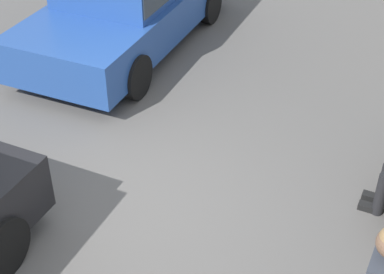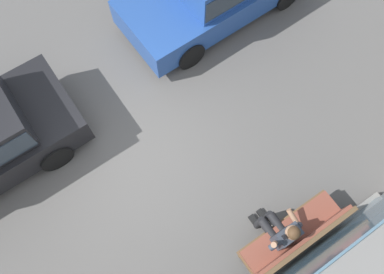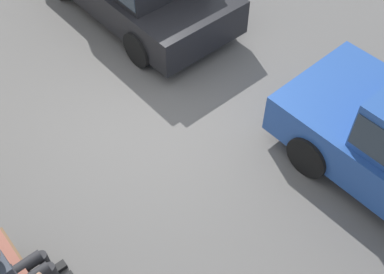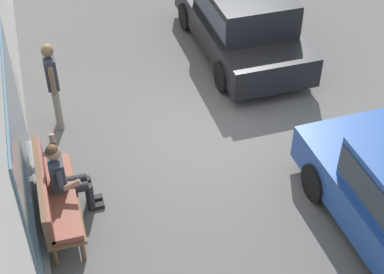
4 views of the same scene
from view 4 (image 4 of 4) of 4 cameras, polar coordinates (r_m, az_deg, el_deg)
The scene contains 5 objects.
ground_plane at distance 10.81m, azimuth 1.61°, elevation 0.61°, with size 60.00×60.00×0.00m, color #565451.
bench at distance 9.02m, azimuth -13.37°, elevation -5.44°, with size 1.86×0.55×1.01m.
person_on_phone at distance 9.07m, azimuth -12.22°, elevation -3.75°, with size 0.73×0.74×1.35m.
parked_car_mid at distance 12.65m, azimuth 4.90°, elevation 11.38°, with size 4.15×1.93×1.54m.
pedestrian_standing at distance 10.61m, azimuth -13.39°, elevation 5.44°, with size 0.55×0.21×1.73m.
Camera 4 is at (-7.95, 2.60, 6.85)m, focal length 55.00 mm.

